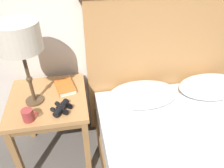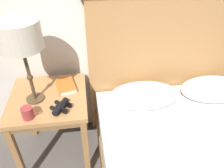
# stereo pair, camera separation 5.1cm
# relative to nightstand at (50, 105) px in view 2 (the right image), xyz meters

# --- Properties ---
(nightstand) EXTENTS (0.58, 0.58, 0.65)m
(nightstand) POSITION_rel_nightstand_xyz_m (0.00, 0.00, 0.00)
(nightstand) COLOR #AD7A47
(nightstand) RESTS_ON ground_plane
(bed) EXTENTS (1.58, 1.79, 1.34)m
(bed) POSITION_rel_nightstand_xyz_m (1.08, -0.48, -0.28)
(bed) COLOR brown
(bed) RESTS_ON ground_plane
(table_lamp) EXTENTS (0.28, 0.28, 0.60)m
(table_lamp) POSITION_rel_nightstand_xyz_m (-0.09, -0.02, 0.58)
(table_lamp) COLOR #4C3823
(table_lamp) RESTS_ON nightstand
(book_on_nightstand) EXTENTS (0.17, 0.22, 0.03)m
(book_on_nightstand) POSITION_rel_nightstand_xyz_m (0.13, 0.09, 0.10)
(book_on_nightstand) COLOR silver
(book_on_nightstand) RESTS_ON nightstand
(binoculars_pair) EXTENTS (0.16, 0.16, 0.05)m
(binoculars_pair) POSITION_rel_nightstand_xyz_m (0.11, -0.16, 0.11)
(binoculars_pair) COLOR black
(binoculars_pair) RESTS_ON nightstand
(coffee_mug) EXTENTS (0.10, 0.08, 0.08)m
(coffee_mug) POSITION_rel_nightstand_xyz_m (-0.10, -0.22, 0.13)
(coffee_mug) COLOR #993333
(coffee_mug) RESTS_ON nightstand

